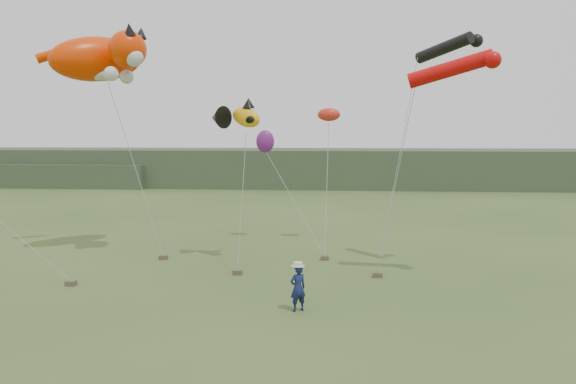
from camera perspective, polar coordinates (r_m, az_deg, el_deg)
The scene contains 8 objects.
ground at distance 18.70m, azimuth -3.77°, elevation -11.92°, with size 120.00×120.00×0.00m, color #385123.
headland at distance 62.66m, azimuth -0.19°, elevation 2.46°, with size 90.00×13.00×4.00m.
festival_attendant at distance 18.42m, azimuth 1.01°, elevation -9.72°, with size 0.55×0.36×1.52m, color #131D4A.
sandbag_anchors at distance 23.90m, azimuth -5.20°, elevation -7.73°, with size 12.04×5.55×0.19m.
cat_kite at distance 28.48m, azimuth -18.28°, elevation 12.82°, with size 6.13×4.96×2.70m.
fish_kite at distance 25.14m, azimuth -5.33°, elevation 7.64°, with size 2.86×1.85×1.44m.
tube_kites at distance 23.64m, azimuth 16.57°, elevation 12.80°, with size 3.41×4.07×2.32m.
misc_kites at distance 29.97m, azimuth 0.35°, elevation 6.28°, with size 4.51×1.12×2.36m.
Camera 1 is at (2.82, -17.58, 5.74)m, focal length 35.00 mm.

